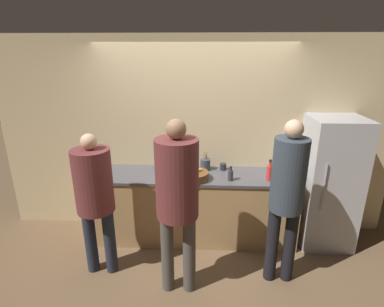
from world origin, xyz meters
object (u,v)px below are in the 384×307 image
person_left (94,192)px  fruit_bowl (194,176)px  refrigerator (329,183)px  bottle_red (269,172)px  cup_black (223,167)px  utensil_crock (205,164)px  bottle_dark (230,175)px  bottle_amber (186,161)px  person_right (287,191)px  person_center (177,192)px

person_left → fruit_bowl: size_ratio=4.50×
refrigerator → bottle_red: (-0.78, -0.13, 0.18)m
refrigerator → cup_black: (-1.32, 0.17, 0.13)m
person_left → bottle_red: 2.02m
utensil_crock → bottle_dark: (0.31, -0.32, -0.01)m
bottle_amber → cup_black: 0.49m
person_right → utensil_crock: size_ratio=7.22×
person_left → bottle_red: person_left is taller
person_left → utensil_crock: size_ratio=6.53×
person_center → utensil_crock: size_ratio=7.38×
fruit_bowl → person_center: bearing=-98.7°
bottle_red → bottle_amber: 1.09m
bottle_amber → cup_black: bottle_amber is taller
utensil_crock → bottle_dark: 0.44m
bottle_amber → refrigerator: bearing=-6.9°
refrigerator → bottle_dark: (-1.25, -0.16, 0.15)m
utensil_crock → bottle_amber: size_ratio=1.00×
fruit_bowl → utensil_crock: utensil_crock is taller
utensil_crock → bottle_amber: bearing=166.6°
fruit_bowl → bottle_dark: bearing=-0.6°
person_left → person_right: (1.98, -0.03, 0.07)m
person_center → utensil_crock: (0.26, 1.11, -0.14)m
refrigerator → fruit_bowl: size_ratio=4.60×
person_right → bottle_dark: bearing=131.7°
refrigerator → bottle_dark: 1.27m
person_center → person_right: size_ratio=1.02×
person_left → cup_black: (1.39, 0.88, -0.04)m
person_left → fruit_bowl: person_left is taller
person_center → person_right: 1.10m
utensil_crock → cup_black: (0.23, 0.01, -0.03)m
fruit_bowl → bottle_red: (0.91, 0.03, 0.05)m
person_right → cup_black: (-0.59, 0.91, -0.11)m
refrigerator → fruit_bowl: bearing=-174.6°
fruit_bowl → bottle_dark: bottle_dark is taller
refrigerator → bottle_dark: size_ratio=9.26×
bottle_dark → person_right: bearing=-48.3°
fruit_bowl → bottle_red: size_ratio=1.39×
fruit_bowl → cup_black: 0.50m
bottle_red → fruit_bowl: bearing=-178.2°
refrigerator → person_center: (-1.81, -0.95, 0.30)m
bottle_dark → bottle_amber: bearing=145.7°
person_left → bottle_dark: person_left is taller
utensil_crock → person_left: bearing=-143.1°
bottle_dark → cup_black: (-0.07, 0.33, -0.03)m
bottle_amber → fruit_bowl: bearing=-72.9°
refrigerator → utensil_crock: 1.57m
person_right → refrigerator: bearing=45.6°
utensil_crock → person_right: bearing=-47.6°
bottle_red → person_right: bearing=-85.4°
person_left → bottle_amber: person_left is taller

